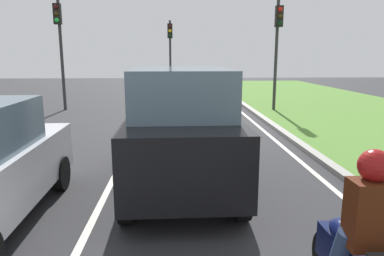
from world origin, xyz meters
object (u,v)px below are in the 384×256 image
traffic_light_near_right (278,37)px  traffic_light_far_median (170,45)px  traffic_light_overhead_left (59,36)px  rider_person (370,212)px  car_suv_ahead (181,128)px

traffic_light_near_right → traffic_light_far_median: size_ratio=1.05×
traffic_light_overhead_left → traffic_light_far_median: traffic_light_overhead_left is taller
traffic_light_near_right → traffic_light_overhead_left: bearing=175.4°
rider_person → traffic_light_far_median: (-1.93, 20.78, 2.02)m
car_suv_ahead → traffic_light_near_right: 10.70m
car_suv_ahead → rider_person: size_ratio=3.89×
rider_person → traffic_light_far_median: traffic_light_far_median is taller
traffic_light_overhead_left → traffic_light_far_median: size_ratio=1.06×
car_suv_ahead → rider_person: 4.15m
traffic_light_near_right → traffic_light_far_median: bearing=123.1°
car_suv_ahead → traffic_light_overhead_left: traffic_light_overhead_left is taller
car_suv_ahead → traffic_light_near_right: (4.47, 9.48, 2.15)m
car_suv_ahead → traffic_light_far_median: (-0.38, 16.93, 2.04)m
traffic_light_near_right → traffic_light_far_median: (-4.85, 7.45, -0.11)m
rider_person → traffic_light_overhead_left: bearing=115.7°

